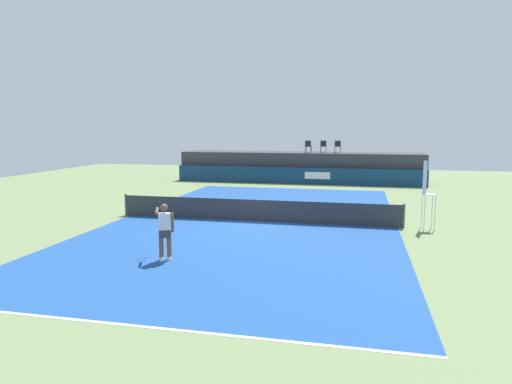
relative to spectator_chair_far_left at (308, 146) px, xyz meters
name	(u,v)px	position (x,y,z in m)	size (l,w,h in m)	color
ground_plane	(269,209)	(-0.64, -11.99, -2.69)	(48.00, 48.00, 0.00)	#6B7F51
court_inner	(255,221)	(-0.64, -14.99, -2.69)	(12.00, 22.00, 0.00)	#1C478C
line_near_baseline	(139,326)	(-0.64, -25.94, -2.69)	(12.00, 0.10, 0.00)	white
sponsor_wall	(297,176)	(-0.63, -1.49, -2.09)	(18.00, 0.22, 1.20)	navy
spectator_platform	(300,167)	(-0.64, 0.31, -1.59)	(18.00, 2.80, 2.20)	#38383D
spectator_chair_far_left	(308,146)	(0.00, 0.00, 0.00)	(0.47, 0.47, 0.89)	#1E232D
spectator_chair_left	(323,146)	(1.08, 0.43, 0.00)	(0.47, 0.47, 0.89)	#1E232D
spectator_chair_center	(338,146)	(2.14, 0.35, 0.00)	(0.45, 0.45, 0.89)	#1E232D
umpire_chair	(427,190)	(6.39, -15.01, -1.11)	(0.50, 0.50, 2.76)	white
tennis_net	(255,210)	(-0.64, -14.99, -2.22)	(12.40, 0.02, 0.95)	#2D2D2D
net_post_near	(126,205)	(-6.84, -14.99, -2.19)	(0.10, 0.10, 1.00)	#4C4C51
net_post_far	(404,216)	(5.56, -14.99, -2.19)	(0.10, 0.10, 1.00)	#4C4C51
tennis_player	(165,229)	(-2.08, -21.34, -1.73)	(0.99, 1.08, 1.77)	white
tennis_ball	(218,192)	(-4.85, -6.97, -2.66)	(0.07, 0.07, 0.07)	#D8EA33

